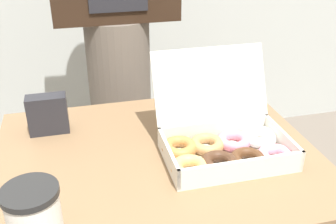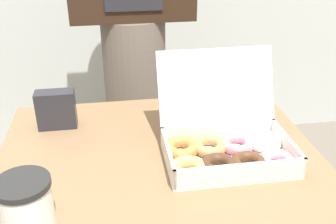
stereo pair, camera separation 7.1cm
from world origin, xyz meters
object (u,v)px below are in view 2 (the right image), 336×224
at_px(donut_box, 226,146).
at_px(napkin_holder, 56,109).
at_px(coffee_cup, 27,207).
at_px(person_customer, 132,14).

height_order(donut_box, napkin_holder, donut_box).
xyz_separation_m(donut_box, napkin_holder, (-0.42, 0.22, 0.02)).
xyz_separation_m(coffee_cup, person_customer, (0.27, 0.86, 0.15)).
xyz_separation_m(coffee_cup, napkin_holder, (0.01, 0.41, -0.00)).
height_order(coffee_cup, napkin_holder, coffee_cup).
relative_size(coffee_cup, napkin_holder, 1.08).
relative_size(napkin_holder, person_customer, 0.06).
relative_size(donut_box, coffee_cup, 2.90).
distance_m(donut_box, person_customer, 0.72).
bearing_deg(person_customer, coffee_cup, -107.19).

